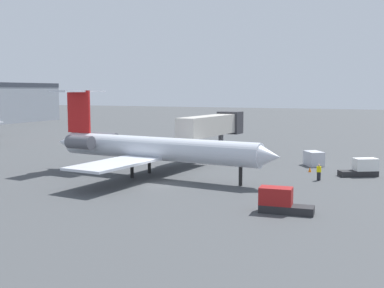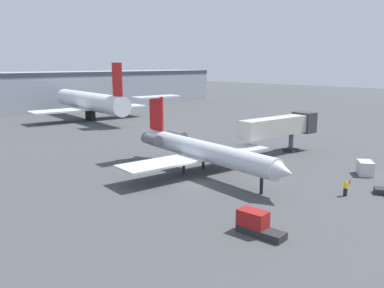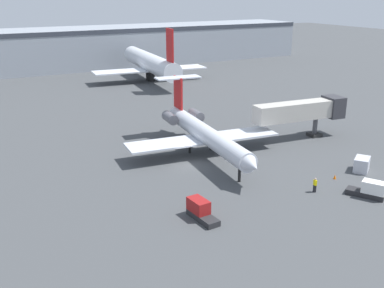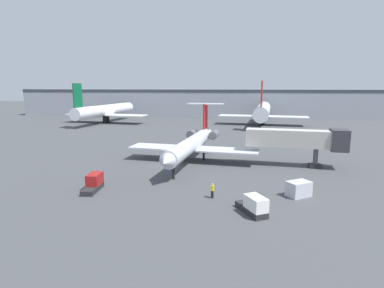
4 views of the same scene
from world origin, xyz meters
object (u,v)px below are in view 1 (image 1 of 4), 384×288
object	(u,v)px
regional_jet	(148,147)
ground_crew_marshaller	(319,172)
cargo_container_uld	(314,159)
baggage_tug_trailing	(362,168)
baggage_tug_lead	(280,202)
jet_bridge	(214,125)
traffic_cone_near	(310,170)

from	to	relation	value
regional_jet	ground_crew_marshaller	size ratio (longest dim) A/B	16.13
cargo_container_uld	baggage_tug_trailing	bearing A→B (deg)	-131.62
ground_crew_marshaller	baggage_tug_lead	xyz separation A→B (m)	(-14.27, 0.68, -0.02)
ground_crew_marshaller	jet_bridge	bearing A→B (deg)	52.17
ground_crew_marshaller	traffic_cone_near	xyz separation A→B (m)	(4.76, 1.67, -0.58)
jet_bridge	traffic_cone_near	xyz separation A→B (m)	(-7.57, -14.20, -4.02)
ground_crew_marshaller	cargo_container_uld	world-z (taller)	cargo_container_uld
baggage_tug_lead	traffic_cone_near	xyz separation A→B (m)	(19.03, 0.99, -0.56)
baggage_tug_lead	traffic_cone_near	bearing A→B (deg)	2.98
jet_bridge	cargo_container_uld	bearing A→B (deg)	-101.29
jet_bridge	baggage_tug_lead	distance (m)	30.82
jet_bridge	cargo_container_uld	world-z (taller)	jet_bridge
baggage_tug_lead	cargo_container_uld	xyz separation A→B (m)	(23.83, 1.34, 0.03)
jet_bridge	baggage_tug_lead	world-z (taller)	jet_bridge
ground_crew_marshaller	cargo_container_uld	size ratio (longest dim) A/B	0.55
baggage_tug_trailing	traffic_cone_near	size ratio (longest dim) A/B	7.59
jet_bridge	baggage_tug_trailing	world-z (taller)	jet_bridge
jet_bridge	baggage_tug_lead	size ratio (longest dim) A/B	3.67
baggage_tug_lead	jet_bridge	bearing A→B (deg)	29.73
baggage_tug_trailing	jet_bridge	bearing A→B (deg)	67.97
traffic_cone_near	jet_bridge	bearing A→B (deg)	61.94
regional_jet	cargo_container_uld	distance (m)	20.77
baggage_tug_trailing	cargo_container_uld	world-z (taller)	baggage_tug_trailing
regional_jet	baggage_tug_trailing	size ratio (longest dim) A/B	6.53
baggage_tug_lead	baggage_tug_trailing	distance (m)	19.16
jet_bridge	ground_crew_marshaller	world-z (taller)	jet_bridge
ground_crew_marshaller	baggage_tug_lead	world-z (taller)	baggage_tug_lead
regional_jet	baggage_tug_trailing	bearing A→B (deg)	-66.64
baggage_tug_lead	baggage_tug_trailing	size ratio (longest dim) A/B	0.98
regional_jet	cargo_container_uld	world-z (taller)	regional_jet
jet_bridge	cargo_container_uld	distance (m)	14.54
regional_jet	jet_bridge	xyz separation A→B (m)	(16.99, -1.11, 1.17)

